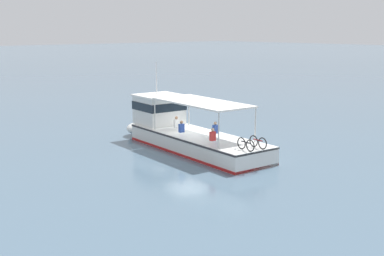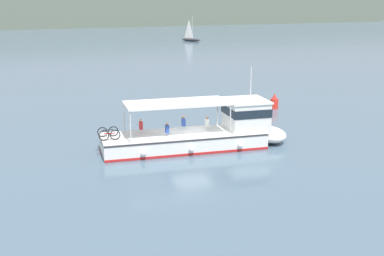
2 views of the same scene
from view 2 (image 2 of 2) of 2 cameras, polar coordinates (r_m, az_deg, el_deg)
ground_plane at (r=34.40m, az=0.06°, el=-2.13°), size 400.00×400.00×0.00m
distant_shoreline at (r=171.33m, az=-16.94°, el=12.28°), size 400.00×28.00×8.61m
ferry_main at (r=34.10m, az=1.65°, el=-0.51°), size 13.00×4.33×5.32m
sailboat_off_stern at (r=112.62m, az=-0.12°, el=9.98°), size 3.89×4.74×5.40m
channel_buoy at (r=46.38m, az=9.21°, el=2.86°), size 0.70×0.70×1.40m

